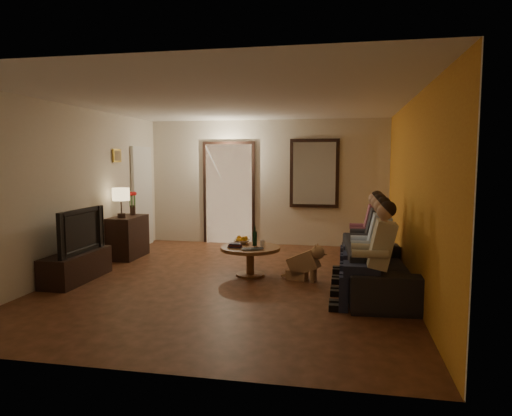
% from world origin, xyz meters
% --- Properties ---
extents(floor, '(5.00, 6.00, 0.01)m').
position_xyz_m(floor, '(0.00, 0.00, 0.00)').
color(floor, '#3A210F').
rests_on(floor, ground).
extents(ceiling, '(5.00, 6.00, 0.01)m').
position_xyz_m(ceiling, '(0.00, 0.00, 2.60)').
color(ceiling, white).
rests_on(ceiling, back_wall).
extents(back_wall, '(5.00, 0.02, 2.60)m').
position_xyz_m(back_wall, '(0.00, 3.00, 1.30)').
color(back_wall, beige).
rests_on(back_wall, floor).
extents(front_wall, '(5.00, 0.02, 2.60)m').
position_xyz_m(front_wall, '(0.00, -3.00, 1.30)').
color(front_wall, beige).
rests_on(front_wall, floor).
extents(left_wall, '(0.02, 6.00, 2.60)m').
position_xyz_m(left_wall, '(-2.50, 0.00, 1.30)').
color(left_wall, beige).
rests_on(left_wall, floor).
extents(right_wall, '(0.02, 6.00, 2.60)m').
position_xyz_m(right_wall, '(2.50, 0.00, 1.30)').
color(right_wall, beige).
rests_on(right_wall, floor).
extents(orange_accent, '(0.01, 6.00, 2.60)m').
position_xyz_m(orange_accent, '(2.49, 0.00, 1.30)').
color(orange_accent, orange).
rests_on(orange_accent, right_wall).
extents(kitchen_doorway, '(1.00, 0.06, 2.10)m').
position_xyz_m(kitchen_doorway, '(-0.80, 2.98, 1.05)').
color(kitchen_doorway, '#FFE0A5').
rests_on(kitchen_doorway, floor).
extents(door_trim, '(1.12, 0.04, 2.22)m').
position_xyz_m(door_trim, '(-0.80, 2.97, 1.05)').
color(door_trim, black).
rests_on(door_trim, floor).
extents(fridge_glimpse, '(0.45, 0.03, 1.70)m').
position_xyz_m(fridge_glimpse, '(-0.55, 2.98, 0.90)').
color(fridge_glimpse, silver).
rests_on(fridge_glimpse, floor).
extents(mirror_frame, '(1.00, 0.05, 1.40)m').
position_xyz_m(mirror_frame, '(1.00, 2.96, 1.50)').
color(mirror_frame, black).
rests_on(mirror_frame, back_wall).
extents(mirror_glass, '(0.86, 0.02, 1.26)m').
position_xyz_m(mirror_glass, '(1.00, 2.93, 1.50)').
color(mirror_glass, white).
rests_on(mirror_glass, back_wall).
extents(white_door, '(0.06, 0.85, 2.04)m').
position_xyz_m(white_door, '(-2.46, 2.30, 1.02)').
color(white_door, white).
rests_on(white_door, floor).
extents(framed_art, '(0.03, 0.28, 0.24)m').
position_xyz_m(framed_art, '(-2.47, 1.30, 1.85)').
color(framed_art, '#B28C33').
rests_on(framed_art, left_wall).
extents(art_canvas, '(0.01, 0.22, 0.18)m').
position_xyz_m(art_canvas, '(-2.46, 1.30, 1.85)').
color(art_canvas, brown).
rests_on(art_canvas, left_wall).
extents(dresser, '(0.45, 0.85, 0.75)m').
position_xyz_m(dresser, '(-2.25, 1.20, 0.38)').
color(dresser, black).
rests_on(dresser, floor).
extents(table_lamp, '(0.30, 0.30, 0.54)m').
position_xyz_m(table_lamp, '(-2.25, 0.98, 1.02)').
color(table_lamp, beige).
rests_on(table_lamp, dresser).
extents(flower_vase, '(0.14, 0.14, 0.44)m').
position_xyz_m(flower_vase, '(-2.25, 1.42, 0.97)').
color(flower_vase, red).
rests_on(flower_vase, dresser).
extents(tv_stand, '(0.45, 1.26, 0.42)m').
position_xyz_m(tv_stand, '(-2.25, -0.44, 0.21)').
color(tv_stand, black).
rests_on(tv_stand, floor).
extents(tv, '(1.12, 0.15, 0.65)m').
position_xyz_m(tv, '(-2.25, -0.44, 0.74)').
color(tv, black).
rests_on(tv, tv_stand).
extents(sofa, '(2.30, 0.99, 0.66)m').
position_xyz_m(sofa, '(2.08, -0.13, 0.33)').
color(sofa, black).
rests_on(sofa, floor).
extents(person_a, '(0.60, 0.40, 1.20)m').
position_xyz_m(person_a, '(1.98, -1.03, 0.60)').
color(person_a, tan).
rests_on(person_a, sofa).
extents(person_b, '(0.60, 0.40, 1.20)m').
position_xyz_m(person_b, '(1.98, -0.43, 0.60)').
color(person_b, tan).
rests_on(person_b, sofa).
extents(person_c, '(0.60, 0.40, 1.20)m').
position_xyz_m(person_c, '(1.98, 0.17, 0.60)').
color(person_c, tan).
rests_on(person_c, sofa).
extents(person_d, '(0.60, 0.40, 1.20)m').
position_xyz_m(person_d, '(1.98, 0.77, 0.60)').
color(person_d, tan).
rests_on(person_d, sofa).
extents(dog, '(0.60, 0.38, 0.56)m').
position_xyz_m(dog, '(1.03, 0.20, 0.28)').
color(dog, '#9D6B48').
rests_on(dog, floor).
extents(coffee_table, '(0.94, 0.94, 0.45)m').
position_xyz_m(coffee_table, '(0.21, 0.33, 0.23)').
color(coffee_table, brown).
rests_on(coffee_table, floor).
extents(bowl, '(0.26, 0.26, 0.06)m').
position_xyz_m(bowl, '(0.03, 0.55, 0.48)').
color(bowl, white).
rests_on(bowl, coffee_table).
extents(oranges, '(0.20, 0.20, 0.08)m').
position_xyz_m(oranges, '(0.03, 0.55, 0.55)').
color(oranges, orange).
rests_on(oranges, bowl).
extents(wine_bottle, '(0.07, 0.07, 0.31)m').
position_xyz_m(wine_bottle, '(0.26, 0.43, 0.60)').
color(wine_bottle, black).
rests_on(wine_bottle, coffee_table).
extents(wine_glass, '(0.06, 0.06, 0.10)m').
position_xyz_m(wine_glass, '(0.39, 0.38, 0.50)').
color(wine_glass, silver).
rests_on(wine_glass, coffee_table).
extents(book_stack, '(0.20, 0.15, 0.07)m').
position_xyz_m(book_stack, '(-0.01, 0.23, 0.48)').
color(book_stack, black).
rests_on(book_stack, coffee_table).
extents(laptop, '(0.38, 0.32, 0.03)m').
position_xyz_m(laptop, '(0.31, 0.05, 0.46)').
color(laptop, black).
rests_on(laptop, coffee_table).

